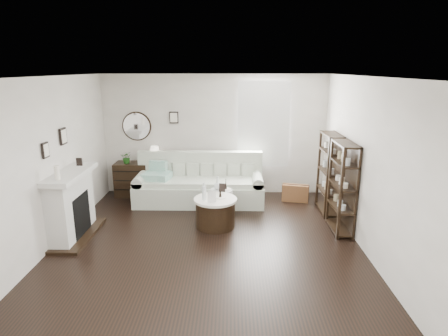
{
  "coord_description": "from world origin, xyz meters",
  "views": [
    {
      "loc": [
        0.39,
        -5.61,
        2.82
      ],
      "look_at": [
        0.26,
        0.8,
        1.1
      ],
      "focal_mm": 30.0,
      "sensor_mm": 36.0,
      "label": 1
    }
  ],
  "objects_px": {
    "sofa": "(199,186)",
    "pedestal_table": "(221,192)",
    "drum_table": "(215,212)",
    "dresser": "(141,179)"
  },
  "relations": [
    {
      "from": "sofa",
      "to": "pedestal_table",
      "type": "height_order",
      "value": "sofa"
    },
    {
      "from": "pedestal_table",
      "to": "sofa",
      "type": "bearing_deg",
      "value": 122.25
    },
    {
      "from": "drum_table",
      "to": "pedestal_table",
      "type": "bearing_deg",
      "value": 80.13
    },
    {
      "from": "sofa",
      "to": "dresser",
      "type": "bearing_deg",
      "value": 164.06
    },
    {
      "from": "drum_table",
      "to": "dresser",
      "type": "bearing_deg",
      "value": 135.78
    },
    {
      "from": "sofa",
      "to": "pedestal_table",
      "type": "distance_m",
      "value": 0.94
    },
    {
      "from": "drum_table",
      "to": "pedestal_table",
      "type": "xyz_separation_m",
      "value": [
        0.09,
        0.54,
        0.21
      ]
    },
    {
      "from": "dresser",
      "to": "pedestal_table",
      "type": "bearing_deg",
      "value": -32.36
    },
    {
      "from": "dresser",
      "to": "pedestal_table",
      "type": "xyz_separation_m",
      "value": [
        1.85,
        -1.17,
        0.1
      ]
    },
    {
      "from": "sofa",
      "to": "dresser",
      "type": "distance_m",
      "value": 1.41
    }
  ]
}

